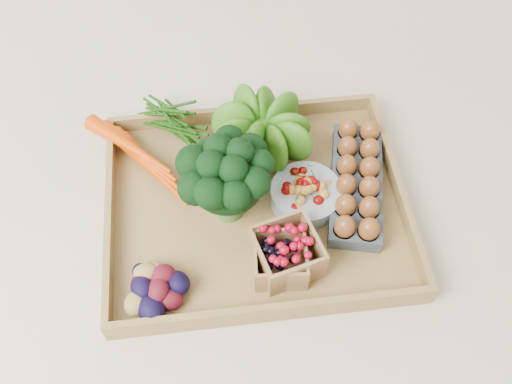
{
  "coord_description": "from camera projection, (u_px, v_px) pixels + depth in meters",
  "views": [
    {
      "loc": [
        -0.07,
        -0.58,
        0.91
      ],
      "look_at": [
        0.0,
        0.0,
        0.06
      ],
      "focal_mm": 40.0,
      "sensor_mm": 36.0,
      "label": 1
    }
  ],
  "objects": [
    {
      "name": "broccoli",
      "position": [
        228.0,
        191.0,
        1.01
      ],
      "size": [
        0.17,
        0.17,
        0.13
      ],
      "primitive_type": null,
      "color": "black",
      "rests_on": "tray"
    },
    {
      "name": "lettuce",
      "position": [
        262.0,
        128.0,
        1.09
      ],
      "size": [
        0.13,
        0.13,
        0.13
      ],
      "primitive_type": "sphere",
      "color": "#1A490B",
      "rests_on": "tray"
    },
    {
      "name": "egg_carton",
      "position": [
        356.0,
        185.0,
        1.08
      ],
      "size": [
        0.16,
        0.28,
        0.03
      ],
      "primitive_type": "cube",
      "rotation": [
        0.0,
        0.0,
        -0.24
      ],
      "color": "#3C424D",
      "rests_on": "tray"
    },
    {
      "name": "potatoes",
      "position": [
        152.0,
        281.0,
        0.94
      ],
      "size": [
        0.12,
        0.12,
        0.07
      ],
      "primitive_type": null,
      "color": "#430A13",
      "rests_on": "tray"
    },
    {
      "name": "cherry_bowl",
      "position": [
        306.0,
        195.0,
        1.06
      ],
      "size": [
        0.13,
        0.13,
        0.04
      ],
      "primitive_type": "cylinder",
      "color": "#8C9EA5",
      "rests_on": "tray"
    },
    {
      "name": "tray",
      "position": [
        256.0,
        208.0,
        1.08
      ],
      "size": [
        0.55,
        0.45,
        0.01
      ],
      "primitive_type": "cube",
      "color": "olive",
      "rests_on": "ground"
    },
    {
      "name": "punnet_blackberry",
      "position": [
        280.0,
        260.0,
        0.97
      ],
      "size": [
        0.1,
        0.1,
        0.06
      ],
      "primitive_type": "cube",
      "rotation": [
        0.0,
        0.0,
        -0.08
      ],
      "color": "black",
      "rests_on": "tray"
    },
    {
      "name": "punnet_raspberry",
      "position": [
        287.0,
        252.0,
        0.97
      ],
      "size": [
        0.13,
        0.13,
        0.07
      ],
      "primitive_type": "cube",
      "rotation": [
        0.0,
        0.0,
        0.25
      ],
      "color": "maroon",
      "rests_on": "tray"
    },
    {
      "name": "ground",
      "position": [
        256.0,
        210.0,
        1.08
      ],
      "size": [
        4.0,
        4.0,
        0.0
      ],
      "primitive_type": "plane",
      "color": "beige",
      "rests_on": "ground"
    },
    {
      "name": "carrots",
      "position": [
        139.0,
        154.0,
        1.11
      ],
      "size": [
        0.23,
        0.16,
        0.05
      ],
      "primitive_type": null,
      "color": "#CB3C00",
      "rests_on": "tray"
    }
  ]
}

